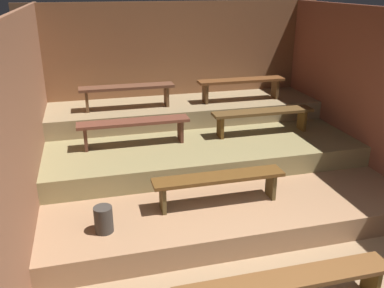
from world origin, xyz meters
The scene contains 14 objects.
ground centered at (0.00, 2.65, -0.04)m, with size 5.63×6.09×0.08m, color #896C4E.
wall_back centered at (0.00, 5.32, 1.33)m, with size 5.63×0.06×2.65m, color brown.
wall_left centered at (-2.44, 2.65, 1.33)m, with size 0.06×6.09×2.65m, color brown.
wall_right centered at (2.44, 2.65, 1.33)m, with size 0.06×6.09×2.65m, color brown.
platform_lower centered at (0.00, 3.29, 0.16)m, with size 4.83×4.01×0.31m, color #926B4C.
platform_middle centered at (0.00, 3.94, 0.47)m, with size 4.83×2.71×0.31m, color olive.
platform_upper centered at (0.00, 4.68, 0.78)m, with size 4.83×1.21×0.31m, color #8D7755.
bench_floor_center centered at (-0.05, 0.44, 0.33)m, with size 2.15×0.29×0.40m.
bench_lower_center centered at (-0.19, 2.07, 0.63)m, with size 1.69×0.29×0.40m.
bench_middle_left centered at (-1.06, 3.60, 0.95)m, with size 1.69×0.29×0.40m.
bench_middle_right centered at (1.06, 3.60, 0.95)m, with size 1.69×0.29×0.40m.
bench_upper_left centered at (-1.03, 4.57, 1.26)m, with size 1.60×0.29×0.40m.
bench_upper_right centered at (1.03, 4.57, 1.26)m, with size 1.60×0.29×0.40m.
pail_lower centered at (-1.65, 1.79, 0.47)m, with size 0.21×0.21×0.31m, color #332D28.
Camera 1 is at (-1.69, -2.37, 2.97)m, focal length 38.68 mm.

